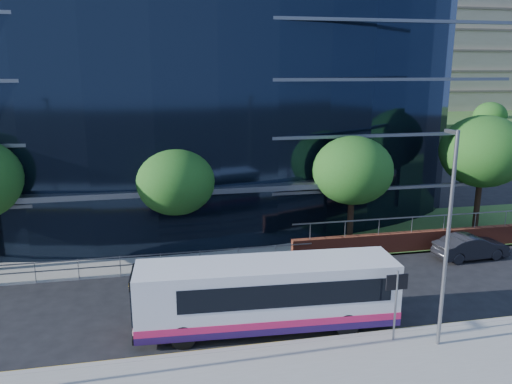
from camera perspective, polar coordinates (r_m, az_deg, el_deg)
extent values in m
plane|color=black|center=(20.39, 1.40, -15.95)|extent=(200.00, 200.00, 0.00)
cube|color=gray|center=(19.51, 2.10, -17.17)|extent=(80.00, 0.25, 0.16)
cube|color=gold|center=(19.72, 1.95, -17.06)|extent=(80.00, 0.08, 0.01)
cube|color=gold|center=(19.84, 1.84, -16.85)|extent=(80.00, 0.08, 0.01)
cube|color=gray|center=(30.05, -14.76, -6.28)|extent=(50.00, 8.00, 0.10)
cube|color=black|center=(41.31, -11.75, 10.54)|extent=(38.00, 16.00, 16.00)
cube|color=#595E66|center=(27.51, -11.21, 0.01)|extent=(22.00, 1.20, 0.30)
cube|color=slate|center=(26.19, -19.72, -7.33)|extent=(24.00, 0.05, 0.05)
cube|color=slate|center=(26.35, -19.64, -8.24)|extent=(24.00, 0.05, 0.05)
cylinder|color=slate|center=(26.37, -19.63, -8.34)|extent=(0.04, 0.04, 1.10)
cube|color=#2D511E|center=(82.04, 14.65, 7.62)|extent=(60.00, 42.00, 4.00)
cube|color=tan|center=(83.72, 14.67, 18.03)|extent=(50.00, 12.00, 26.00)
cylinder|color=slate|center=(19.77, 15.66, -12.43)|extent=(0.08, 0.08, 2.80)
cube|color=black|center=(19.40, 15.81, -9.88)|extent=(0.85, 0.06, 0.60)
cylinder|color=black|center=(28.14, -8.96, -4.38)|extent=(0.36, 0.36, 2.86)
ellipsoid|color=#224313|center=(27.41, -9.17, 1.18)|extent=(4.29, 4.29, 3.65)
cylinder|color=black|center=(29.74, 10.73, -3.25)|extent=(0.36, 0.36, 3.08)
ellipsoid|color=#224313|center=(29.01, 10.99, 2.45)|extent=(4.62, 4.62, 3.93)
cylinder|color=black|center=(34.84, 23.96, -1.33)|extent=(0.36, 0.36, 3.52)
ellipsoid|color=#224313|center=(34.18, 24.51, 4.25)|extent=(5.28, 5.28, 4.49)
cylinder|color=black|center=(64.32, 14.42, 5.65)|extent=(0.36, 0.36, 3.08)
ellipsoid|color=#224313|center=(63.99, 14.58, 8.32)|extent=(4.62, 4.62, 3.93)
cylinder|color=black|center=(74.33, 24.96, 5.76)|extent=(0.36, 0.36, 2.86)
ellipsoid|color=#224313|center=(74.06, 25.18, 7.89)|extent=(4.29, 4.29, 3.65)
cylinder|color=slate|center=(19.04, 21.02, -5.42)|extent=(0.14, 0.14, 8.00)
cube|color=slate|center=(18.50, 21.48, 6.43)|extent=(0.15, 0.70, 0.12)
cube|color=silver|center=(20.14, 1.29, -11.36)|extent=(10.35, 2.88, 2.47)
cube|color=#251046|center=(20.63, 1.27, -14.11)|extent=(10.37, 2.93, 0.28)
cube|color=#C61D4F|center=(20.50, 1.28, -13.42)|extent=(10.37, 2.93, 0.28)
cube|color=black|center=(20.09, 2.89, -10.35)|extent=(8.31, 2.82, 0.93)
cube|color=black|center=(19.95, -13.76, -11.67)|extent=(0.19, 2.00, 1.44)
cube|color=black|center=(19.61, -13.93, -9.40)|extent=(0.20, 1.91, 0.37)
cube|color=yellow|center=(19.82, -13.99, -9.14)|extent=(0.10, 1.02, 0.20)
cube|color=black|center=(20.51, -13.56, -14.84)|extent=(0.22, 2.24, 0.22)
cylinder|color=black|center=(19.48, -8.34, -16.07)|extent=(0.94, 0.33, 0.93)
cylinder|color=black|center=(20.41, 10.34, -14.67)|extent=(0.94, 0.33, 0.93)
imported|color=black|center=(29.97, 23.36, -5.76)|extent=(4.20, 1.71, 1.35)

